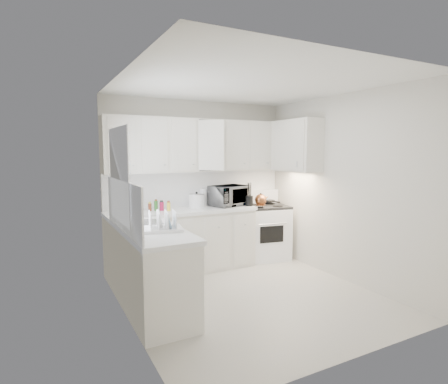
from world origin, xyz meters
TOP-DOWN VIEW (x-y plane):
  - floor at (0.00, 0.00)m, footprint 3.20×3.20m
  - ceiling at (0.00, 0.00)m, footprint 3.20×3.20m
  - wall_back at (0.00, 1.60)m, footprint 3.00×0.00m
  - wall_front at (0.00, -1.60)m, footprint 3.00×0.00m
  - wall_left at (-1.50, 0.00)m, footprint 0.00×3.20m
  - wall_right at (1.50, 0.00)m, footprint 0.00×3.20m
  - window_blinds at (-1.48, 0.35)m, footprint 0.06×0.96m
  - lower_cabinets_back at (-0.39, 1.30)m, footprint 2.22×0.60m
  - lower_cabinets_left at (-1.20, 0.20)m, footprint 0.60×1.60m
  - countertop_back at (-0.39, 1.29)m, footprint 2.24×0.64m
  - countertop_left at (-1.19, 0.20)m, footprint 0.64×1.62m
  - backsplash_back at (0.00, 1.59)m, footprint 2.98×0.02m
  - backsplash_left at (-1.49, 0.20)m, footprint 0.02×1.60m
  - upper_cabinets_back at (0.00, 1.44)m, footprint 3.00×0.33m
  - upper_cabinets_right at (1.33, 0.82)m, footprint 0.33×0.90m
  - sink at (-1.19, 0.55)m, footprint 0.42×0.38m
  - stove at (1.07, 1.29)m, footprint 0.85×0.75m
  - tea_kettle at (0.89, 1.13)m, footprint 0.29×0.28m
  - frying_pan at (1.25, 1.45)m, footprint 0.33×0.46m
  - microwave at (0.41, 1.31)m, footprint 0.65×0.47m
  - rice_cooker at (-0.11, 1.39)m, footprint 0.27×0.27m
  - paper_towel at (0.06, 1.52)m, footprint 0.12×0.12m
  - utensil_crock at (0.68, 1.13)m, footprint 0.13×0.13m
  - dish_rack at (-1.12, 0.04)m, footprint 0.50×0.42m
  - spice_left_0 at (-0.85, 1.42)m, footprint 0.06×0.06m
  - spice_left_1 at (-0.78, 1.33)m, footprint 0.06×0.06m
  - spice_left_2 at (-0.70, 1.42)m, footprint 0.06×0.06m
  - spice_left_3 at (-0.62, 1.33)m, footprint 0.06×0.06m
  - sauce_right_0 at (0.58, 1.46)m, footprint 0.06×0.06m
  - sauce_right_1 at (0.64, 1.40)m, footprint 0.06×0.06m
  - sauce_right_2 at (0.69, 1.46)m, footprint 0.06×0.06m
  - sauce_right_3 at (0.74, 1.40)m, footprint 0.06×0.06m

SIDE VIEW (x-z plane):
  - floor at x=0.00m, z-range 0.00..0.00m
  - lower_cabinets_back at x=-0.39m, z-range 0.00..0.90m
  - lower_cabinets_left at x=-1.20m, z-range 0.00..0.90m
  - stove at x=1.07m, z-range 0.00..1.16m
  - countertop_back at x=-0.39m, z-range 0.90..0.95m
  - countertop_left at x=-1.19m, z-range 0.90..0.95m
  - frying_pan at x=1.25m, z-range 0.95..0.98m
  - spice_left_0 at x=-0.85m, z-range 0.95..1.08m
  - spice_left_1 at x=-0.78m, z-range 0.95..1.08m
  - spice_left_2 at x=-0.70m, z-range 0.95..1.08m
  - spice_left_3 at x=-0.62m, z-range 0.95..1.08m
  - sauce_right_0 at x=0.58m, z-range 0.95..1.14m
  - sauce_right_1 at x=0.64m, z-range 0.95..1.14m
  - sauce_right_2 at x=0.69m, z-range 0.95..1.14m
  - sauce_right_3 at x=0.74m, z-range 0.95..1.14m
  - tea_kettle at x=0.89m, z-range 0.94..1.16m
  - rice_cooker at x=-0.11m, z-range 0.95..1.19m
  - sink at x=-1.19m, z-range 0.92..1.22m
  - dish_rack at x=-1.12m, z-range 0.95..1.19m
  - paper_towel at x=0.06m, z-range 0.95..1.22m
  - utensil_crock at x=0.68m, z-range 0.95..1.33m
  - microwave at x=0.41m, z-range 0.95..1.34m
  - backsplash_back at x=0.00m, z-range 0.95..1.50m
  - backsplash_left at x=-1.49m, z-range 0.95..1.50m
  - wall_back at x=0.00m, z-range -0.20..2.80m
  - wall_front at x=0.00m, z-range -0.20..2.80m
  - wall_left at x=-1.50m, z-range -0.30..2.90m
  - wall_right at x=1.50m, z-range -0.30..2.90m
  - upper_cabinets_back at x=0.00m, z-range 1.10..1.90m
  - upper_cabinets_right at x=1.33m, z-range 1.10..1.90m
  - window_blinds at x=-1.48m, z-range 1.02..2.08m
  - ceiling at x=0.00m, z-range 2.60..2.60m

